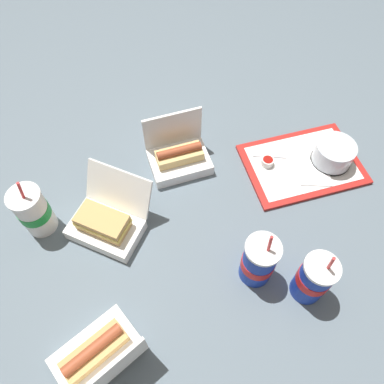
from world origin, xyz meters
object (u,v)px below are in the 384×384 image
(food_tray, at_px, (301,163))
(soda_cup_corner, at_px, (34,211))
(cake_container, at_px, (333,154))
(ketchup_cup, at_px, (267,162))
(soda_cup_center, at_px, (259,261))
(soda_cup_left, at_px, (313,279))
(clamshell_hotdog_left, at_px, (179,156))
(clamshell_hotdog_corner, at_px, (98,356))
(plastic_fork, at_px, (269,156))
(clamshell_sandwich_right, at_px, (106,223))

(food_tray, height_order, soda_cup_corner, soda_cup_corner)
(cake_container, bearing_deg, soda_cup_corner, 168.70)
(ketchup_cup, height_order, soda_cup_corner, soda_cup_corner)
(cake_container, xyz_separation_m, soda_cup_center, (-0.42, -0.22, 0.04))
(soda_cup_center, distance_m, soda_cup_left, 0.14)
(soda_cup_left, bearing_deg, clamshell_hotdog_left, 103.74)
(cake_container, xyz_separation_m, ketchup_cup, (-0.19, 0.08, -0.02))
(clamshell_hotdog_corner, distance_m, clamshell_hotdog_left, 0.62)
(soda_cup_left, bearing_deg, soda_cup_corner, 139.60)
(cake_container, relative_size, soda_cup_corner, 0.57)
(clamshell_hotdog_left, relative_size, soda_cup_corner, 0.91)
(ketchup_cup, bearing_deg, clamshell_hotdog_left, 152.25)
(food_tray, height_order, ketchup_cup, ketchup_cup)
(ketchup_cup, distance_m, clamshell_hotdog_corner, 0.75)
(plastic_fork, xyz_separation_m, clamshell_sandwich_right, (-0.57, -0.02, 0.03))
(plastic_fork, distance_m, soda_cup_center, 0.41)
(food_tray, height_order, cake_container, cake_container)
(clamshell_hotdog_left, xyz_separation_m, soda_cup_left, (0.13, -0.53, 0.04))
(soda_cup_center, bearing_deg, food_tray, 37.53)
(cake_container, height_order, clamshell_hotdog_left, clamshell_hotdog_left)
(soda_cup_corner, height_order, soda_cup_left, soda_cup_left)
(cake_container, bearing_deg, clamshell_hotdog_left, 154.77)
(soda_cup_center, bearing_deg, clamshell_sandwich_right, 136.57)
(ketchup_cup, bearing_deg, cake_container, -21.79)
(food_tray, bearing_deg, clamshell_sandwich_right, 175.87)
(cake_container, xyz_separation_m, clamshell_hotdog_corner, (-0.87, -0.25, -0.01))
(food_tray, xyz_separation_m, cake_container, (0.09, -0.04, 0.04))
(clamshell_hotdog_left, bearing_deg, clamshell_hotdog_corner, -132.49)
(clamshell_sandwich_right, bearing_deg, clamshell_hotdog_left, 24.19)
(soda_cup_left, bearing_deg, clamshell_sandwich_right, 136.08)
(clamshell_hotdog_corner, height_order, soda_cup_corner, soda_cup_corner)
(clamshell_sandwich_right, bearing_deg, soda_cup_center, -43.43)
(plastic_fork, distance_m, clamshell_hotdog_left, 0.30)
(plastic_fork, xyz_separation_m, clamshell_hotdog_left, (-0.28, 0.11, 0.03))
(clamshell_hotdog_left, distance_m, soda_cup_center, 0.43)
(plastic_fork, bearing_deg, cake_container, -1.37)
(cake_container, height_order, soda_cup_center, soda_cup_center)
(ketchup_cup, height_order, clamshell_hotdog_left, clamshell_hotdog_left)
(cake_container, bearing_deg, clamshell_hotdog_corner, -164.17)
(soda_cup_center, relative_size, soda_cup_corner, 1.01)
(soda_cup_left, bearing_deg, food_tray, 56.80)
(food_tray, xyz_separation_m, ketchup_cup, (-0.11, 0.04, 0.02))
(food_tray, distance_m, soda_cup_left, 0.43)
(clamshell_sandwich_right, xyz_separation_m, soda_cup_corner, (-0.17, 0.10, 0.04))
(soda_cup_left, bearing_deg, ketchup_cup, 72.67)
(cake_container, distance_m, clamshell_sandwich_right, 0.74)
(soda_cup_corner, bearing_deg, food_tray, -10.08)
(plastic_fork, bearing_deg, soda_cup_center, -98.00)
(clamshell_hotdog_left, distance_m, soda_cup_left, 0.55)
(food_tray, relative_size, clamshell_sandwich_right, 1.46)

